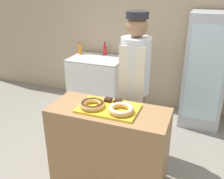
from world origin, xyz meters
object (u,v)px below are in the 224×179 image
brownie_back_left (108,100)px  chest_freezer (97,81)px  donut_chocolate_glaze (92,104)px  bottle_orange (80,49)px  baker_person (135,84)px  donut_light_glaze (121,109)px  bottle_red (105,50)px  brownie_back_right (118,101)px  serving_tray (108,108)px  beverage_fridge (205,71)px

brownie_back_left → chest_freezer: 1.89m
donut_chocolate_glaze → bottle_orange: (-1.15, 1.93, 0.01)m
donut_chocolate_glaze → baker_person: baker_person is taller
donut_chocolate_glaze → donut_light_glaze: 0.31m
bottle_red → bottle_orange: bearing=-166.5°
donut_light_glaze → bottle_red: size_ratio=1.10×
donut_chocolate_glaze → brownie_back_left: (0.10, 0.19, -0.02)m
baker_person → chest_freezer: size_ratio=1.97×
donut_chocolate_glaze → chest_freezer: 2.01m
brownie_back_left → chest_freezer: bearing=118.1°
bottle_orange → bottle_red: (0.45, 0.11, 0.01)m
bottle_orange → bottle_red: 0.46m
brownie_back_right → bottle_red: 2.06m
bottle_red → donut_light_glaze: bearing=-63.6°
chest_freezer → bottle_orange: 0.67m
brownie_back_left → serving_tray: bearing=-67.1°
beverage_fridge → chest_freezer: beverage_fridge is taller
brownie_back_right → donut_light_glaze: bearing=-62.2°
donut_light_glaze → baker_person: baker_person is taller
baker_person → beverage_fridge: (0.77, 1.16, -0.11)m
serving_tray → donut_chocolate_glaze: donut_chocolate_glaze is taller
beverage_fridge → bottle_red: size_ratio=7.37×
brownie_back_left → brownie_back_right: (0.11, 0.00, 0.00)m
serving_tray → bottle_red: size_ratio=2.60×
baker_person → beverage_fridge: size_ratio=1.05×
serving_tray → baker_person: 0.59m
serving_tray → bottle_orange: bottle_orange is taller
chest_freezer → bottle_red: size_ratio=3.92×
chest_freezer → bottle_orange: bearing=161.1°
beverage_fridge → bottle_red: (-1.74, 0.25, 0.11)m
serving_tray → brownie_back_left: 0.14m
donut_light_glaze → bottle_red: (-1.01, 2.04, 0.02)m
brownie_back_right → chest_freezer: 1.94m
serving_tray → chest_freezer: size_ratio=0.66×
brownie_back_right → beverage_fridge: 1.80m
chest_freezer → bottle_orange: (-0.39, 0.13, 0.52)m
serving_tray → donut_light_glaze: 0.17m
donut_light_glaze → brownie_back_left: (-0.21, 0.19, -0.02)m
serving_tray → bottle_red: bottle_red is taller
brownie_back_right → baker_person: (0.05, 0.44, 0.04)m
brownie_back_left → beverage_fridge: 1.86m
brownie_back_right → beverage_fridge: (0.82, 1.60, -0.07)m
bottle_orange → beverage_fridge: bearing=-3.7°
donut_light_glaze → bottle_orange: (-1.46, 1.93, 0.01)m
donut_chocolate_glaze → brownie_back_left: size_ratio=3.42×
donut_light_glaze → beverage_fridge: (0.72, 1.79, -0.09)m
bottle_orange → brownie_back_right: bearing=-52.0°
beverage_fridge → chest_freezer: (-1.79, 0.01, -0.42)m
brownie_back_left → bottle_red: size_ratio=0.32×
beverage_fridge → donut_chocolate_glaze: bearing=-120.0°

